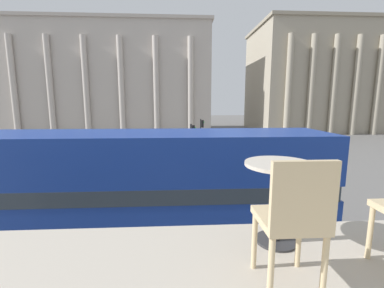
% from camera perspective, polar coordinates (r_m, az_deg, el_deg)
% --- Properties ---
extents(double_decker_bus, '(11.27, 2.70, 4.12)m').
position_cam_1_polar(double_decker_bus, '(8.44, -9.44, -9.80)').
color(double_decker_bus, black).
rests_on(double_decker_bus, ground_plane).
extents(cafe_dining_table, '(0.60, 0.60, 0.73)m').
position_cam_1_polar(cafe_dining_table, '(2.38, 18.75, -8.54)').
color(cafe_dining_table, '#2D2D30').
rests_on(cafe_dining_table, cafe_floor_slab).
extents(cafe_chair_0, '(0.40, 0.40, 0.91)m').
position_cam_1_polar(cafe_chair_0, '(1.83, 21.61, -14.82)').
color(cafe_chair_0, '#D1B789').
rests_on(cafe_chair_0, cafe_floor_slab).
extents(plaza_building_left, '(34.60, 13.30, 18.34)m').
position_cam_1_polar(plaza_building_left, '(49.63, -17.10, 13.58)').
color(plaza_building_left, '#BCB2A8').
rests_on(plaza_building_left, ground_plane).
extents(plaza_building_right, '(27.36, 15.94, 18.30)m').
position_cam_1_polar(plaza_building_right, '(54.46, 27.95, 12.48)').
color(plaza_building_right, '#A39984').
rests_on(plaza_building_right, ground_plane).
extents(traffic_light_near, '(0.42, 0.24, 3.28)m').
position_cam_1_polar(traffic_light_near, '(13.57, -28.52, -4.18)').
color(traffic_light_near, black).
rests_on(traffic_light_near, ground_plane).
extents(traffic_light_mid, '(0.42, 0.24, 3.50)m').
position_cam_1_polar(traffic_light_mid, '(18.91, -0.01, 0.87)').
color(traffic_light_mid, black).
rests_on(traffic_light_mid, ground_plane).
extents(traffic_light_far, '(0.42, 0.24, 3.50)m').
position_cam_1_polar(traffic_light_far, '(24.50, 2.11, 2.77)').
color(traffic_light_far, black).
rests_on(traffic_light_far, ground_plane).
extents(pedestrian_olive, '(0.32, 0.32, 1.74)m').
position_cam_1_polar(pedestrian_olive, '(25.30, -19.40, -0.49)').
color(pedestrian_olive, '#282B33').
rests_on(pedestrian_olive, ground_plane).
extents(pedestrian_red, '(0.32, 0.32, 1.83)m').
position_cam_1_polar(pedestrian_red, '(32.54, -13.79, 1.92)').
color(pedestrian_red, '#282B33').
rests_on(pedestrian_red, ground_plane).
extents(pedestrian_grey, '(0.32, 0.32, 1.76)m').
position_cam_1_polar(pedestrian_grey, '(24.87, 1.41, -0.11)').
color(pedestrian_grey, '#282B33').
rests_on(pedestrian_grey, ground_plane).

